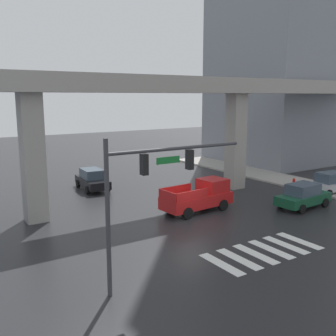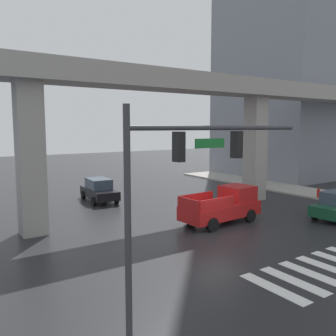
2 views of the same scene
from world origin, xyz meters
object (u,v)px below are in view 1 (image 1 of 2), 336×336
pickup_truck (200,197)px  traffic_signal_mast (146,182)px  sedan_black (92,179)px  sedan_silver (331,183)px  sedan_dark_green (303,196)px  fire_hydrant (294,183)px

pickup_truck → traffic_signal_mast: 11.56m
sedan_black → sedan_silver: size_ratio=1.00×
pickup_truck → sedan_black: size_ratio=1.19×
sedan_silver → traffic_signal_mast: size_ratio=0.68×
pickup_truck → sedan_dark_green: 7.31m
sedan_black → fire_hydrant: sedan_black is taller
sedan_black → sedan_dark_green: bearing=-51.9°
sedan_silver → pickup_truck: bearing=171.0°
pickup_truck → sedan_black: bearing=111.2°
sedan_silver → fire_hydrant: 3.06m
pickup_truck → fire_hydrant: (10.81, 1.00, -0.56)m
pickup_truck → fire_hydrant: bearing=5.3°
fire_hydrant → sedan_black: bearing=148.9°
sedan_dark_green → fire_hydrant: sedan_dark_green is taller
sedan_silver → traffic_signal_mast: bearing=-165.0°
sedan_silver → sedan_black: bearing=143.2°
traffic_signal_mast → fire_hydrant: (19.13, 8.27, -3.95)m
sedan_black → traffic_signal_mast: 18.03m
pickup_truck → traffic_signal_mast: size_ratio=0.81×
traffic_signal_mast → sedan_dark_green: bearing=14.9°
sedan_silver → fire_hydrant: (-0.99, 2.87, -0.42)m
sedan_silver → traffic_signal_mast: 21.13m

